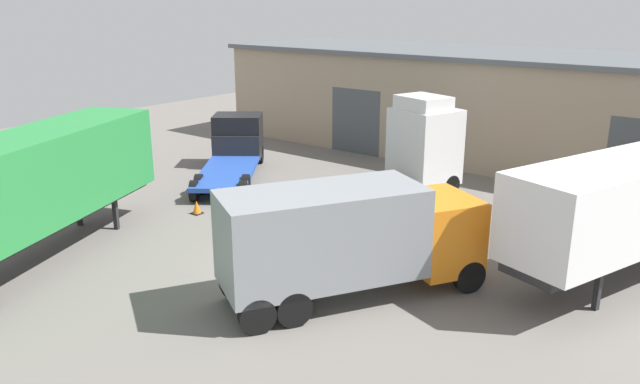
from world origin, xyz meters
The scene contains 8 objects.
ground_plane centered at (0.00, 0.00, 0.00)m, with size 60.00×60.00×0.00m, color slate.
warehouse_building centered at (0.00, 18.38, 2.83)m, with size 34.10×9.27×5.64m.
tractor_unit_white centered at (-0.94, 9.46, 2.02)m, with size 4.43×7.18×4.32m.
container_trailer_green centered at (-6.85, -4.96, 2.66)m, with size 6.59×11.12×4.22m.
box_truck_orange centered at (2.69, -0.65, 1.89)m, with size 5.88×7.76×3.33m.
flatbed_truck_black centered at (-9.97, 7.21, 1.27)m, with size 6.58×7.60×2.66m.
oil_drum centered at (-3.35, 2.00, 0.44)m, with size 0.58×0.58×0.88m.
traffic_cone centered at (-6.40, 1.50, 0.25)m, with size 0.40×0.40×0.55m.
Camera 1 is at (12.25, -14.15, 8.29)m, focal length 35.00 mm.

